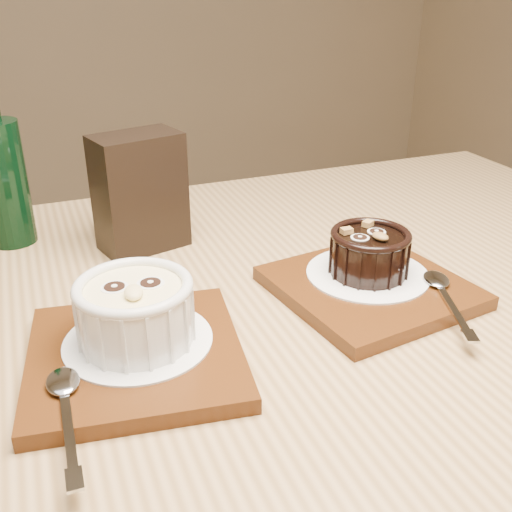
{
  "coord_description": "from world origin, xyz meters",
  "views": [
    {
      "loc": [
        -0.04,
        -0.21,
        1.06
      ],
      "look_at": [
        0.15,
        0.26,
        0.81
      ],
      "focal_mm": 42.0,
      "sensor_mm": 36.0,
      "label": 1
    }
  ],
  "objects_px": {
    "ramekin_white": "(135,309)",
    "condiment_stand": "(140,193)",
    "green_bottle": "(2,178)",
    "ramekin_dark": "(370,251)",
    "tray_right": "(370,288)",
    "table": "(242,391)",
    "tray_left": "(136,356)"
  },
  "relations": [
    {
      "from": "ramekin_white",
      "to": "condiment_stand",
      "type": "xyz_separation_m",
      "value": [
        0.06,
        0.23,
        0.02
      ]
    },
    {
      "from": "ramekin_white",
      "to": "green_bottle",
      "type": "xyz_separation_m",
      "value": [
        -0.09,
        0.3,
        0.03
      ]
    },
    {
      "from": "ramekin_dark",
      "to": "green_bottle",
      "type": "height_order",
      "value": "green_bottle"
    },
    {
      "from": "tray_right",
      "to": "green_bottle",
      "type": "bearing_deg",
      "value": 139.85
    },
    {
      "from": "green_bottle",
      "to": "ramekin_white",
      "type": "bearing_deg",
      "value": -73.29
    },
    {
      "from": "green_bottle",
      "to": "table",
      "type": "bearing_deg",
      "value": -54.65
    },
    {
      "from": "condiment_stand",
      "to": "table",
      "type": "bearing_deg",
      "value": -76.11
    },
    {
      "from": "condiment_stand",
      "to": "ramekin_dark",
      "type": "bearing_deg",
      "value": -44.63
    },
    {
      "from": "tray_right",
      "to": "ramekin_dark",
      "type": "height_order",
      "value": "ramekin_dark"
    },
    {
      "from": "condiment_stand",
      "to": "ramekin_white",
      "type": "bearing_deg",
      "value": -104.01
    },
    {
      "from": "ramekin_white",
      "to": "tray_right",
      "type": "relative_size",
      "value": 0.56
    },
    {
      "from": "condiment_stand",
      "to": "tray_left",
      "type": "bearing_deg",
      "value": -104.6
    },
    {
      "from": "table",
      "to": "tray_left",
      "type": "relative_size",
      "value": 6.73
    },
    {
      "from": "tray_right",
      "to": "ramekin_dark",
      "type": "xyz_separation_m",
      "value": [
        0.01,
        0.01,
        0.04
      ]
    },
    {
      "from": "green_bottle",
      "to": "condiment_stand",
      "type": "bearing_deg",
      "value": -27.62
    },
    {
      "from": "ramekin_dark",
      "to": "condiment_stand",
      "type": "height_order",
      "value": "condiment_stand"
    },
    {
      "from": "ramekin_dark",
      "to": "green_bottle",
      "type": "bearing_deg",
      "value": 126.85
    },
    {
      "from": "ramekin_white",
      "to": "condiment_stand",
      "type": "bearing_deg",
      "value": 84.67
    },
    {
      "from": "table",
      "to": "green_bottle",
      "type": "distance_m",
      "value": 0.38
    },
    {
      "from": "condiment_stand",
      "to": "tray_right",
      "type": "bearing_deg",
      "value": -47.49
    },
    {
      "from": "condiment_stand",
      "to": "green_bottle",
      "type": "height_order",
      "value": "green_bottle"
    },
    {
      "from": "table",
      "to": "tray_right",
      "type": "distance_m",
      "value": 0.17
    },
    {
      "from": "table",
      "to": "green_bottle",
      "type": "bearing_deg",
      "value": 125.35
    },
    {
      "from": "tray_right",
      "to": "green_bottle",
      "type": "xyz_separation_m",
      "value": [
        -0.34,
        0.29,
        0.08
      ]
    },
    {
      "from": "tray_left",
      "to": "ramekin_dark",
      "type": "relative_size",
      "value": 2.14
    },
    {
      "from": "tray_right",
      "to": "ramekin_dark",
      "type": "relative_size",
      "value": 2.14
    },
    {
      "from": "ramekin_white",
      "to": "green_bottle",
      "type": "distance_m",
      "value": 0.32
    },
    {
      "from": "ramekin_dark",
      "to": "tray_left",
      "type": "bearing_deg",
      "value": 174.4
    },
    {
      "from": "ramekin_dark",
      "to": "green_bottle",
      "type": "xyz_separation_m",
      "value": [
        -0.35,
        0.27,
        0.04
      ]
    },
    {
      "from": "ramekin_dark",
      "to": "condiment_stand",
      "type": "xyz_separation_m",
      "value": [
        -0.2,
        0.19,
        0.03
      ]
    },
    {
      "from": "table",
      "to": "tray_left",
      "type": "height_order",
      "value": "tray_left"
    },
    {
      "from": "ramekin_dark",
      "to": "green_bottle",
      "type": "distance_m",
      "value": 0.44
    }
  ]
}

